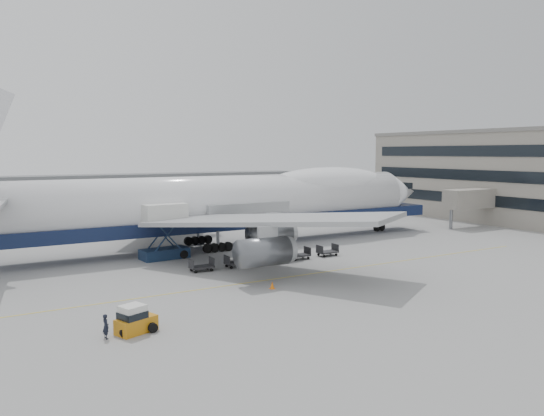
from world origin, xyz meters
TOP-DOWN VIEW (x-y plane):
  - ground at (0.00, 0.00)m, footprint 260.00×260.00m
  - apron_line at (0.00, -6.00)m, footprint 60.00×0.15m
  - hangar at (-10.00, 70.00)m, footprint 110.00×8.00m
  - airliner at (0.64, 12.00)m, footprint 67.00×55.30m
  - catering_truck at (-9.76, 8.52)m, footprint 5.38×3.95m
  - baggage_tug at (-19.66, -14.03)m, footprint 2.89×2.18m
  - ground_worker at (-21.56, -14.19)m, footprint 0.48×0.64m
  - traffic_cone at (-6.17, -8.94)m, footprint 0.43×0.43m
  - dolly_0 at (-8.75, 0.46)m, footprint 2.30×1.35m
  - dolly_1 at (-4.88, 0.46)m, footprint 2.30×1.35m
  - dolly_2 at (-1.00, 0.46)m, footprint 2.30×1.35m
  - dolly_3 at (2.88, 0.46)m, footprint 2.30×1.35m
  - dolly_4 at (6.75, 0.46)m, footprint 2.30×1.35m

SIDE VIEW (x-z plane):
  - ground at x=0.00m, z-range 0.00..0.00m
  - apron_line at x=0.00m, z-range 0.00..0.01m
  - traffic_cone at x=-6.17m, z-range -0.02..0.62m
  - dolly_0 at x=-8.75m, z-range -0.12..1.18m
  - dolly_1 at x=-4.88m, z-range -0.12..1.18m
  - dolly_2 at x=-1.00m, z-range -0.12..1.18m
  - dolly_3 at x=2.88m, z-range -0.12..1.18m
  - dolly_4 at x=6.75m, z-range -0.12..1.18m
  - ground_worker at x=-21.56m, z-range 0.00..1.60m
  - baggage_tug at x=-19.66m, z-range -0.11..1.78m
  - catering_truck at x=-9.76m, z-range 0.38..6.52m
  - hangar at x=-10.00m, z-range 0.00..7.00m
  - airliner at x=0.64m, z-range -4.37..15.61m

